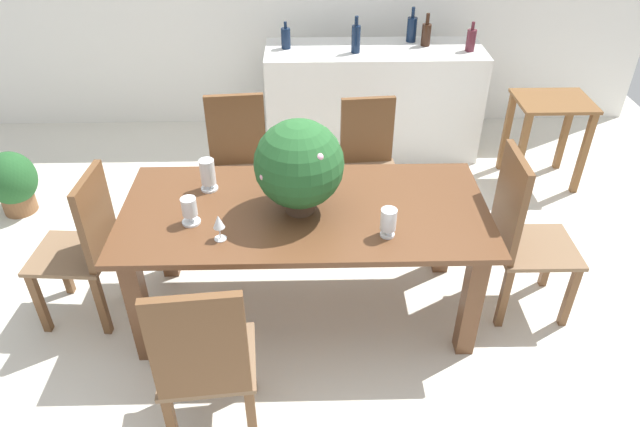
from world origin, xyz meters
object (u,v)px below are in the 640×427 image
Objects in this scene: chair_foot_end at (521,231)px; wine_bottle_clear at (356,38)px; wine_bottle_green at (471,40)px; wine_bottle_tall at (412,29)px; chair_far_left at (238,160)px; chair_head_end at (85,243)px; wine_bottle_amber at (286,38)px; chair_near_left at (205,361)px; crystal_vase_right at (189,209)px; dining_table at (305,227)px; potted_plant_floor at (12,181)px; wine_glass at (219,223)px; crystal_vase_left at (208,173)px; kitchen_counter at (372,101)px; crystal_vase_center_near at (388,221)px; wine_bottle_dark at (426,34)px; side_table at (549,123)px; chair_far_right at (369,161)px.

chair_foot_end is 3.63× the size of wine_bottle_clear.
wine_bottle_tall is at bearing 151.42° from wine_bottle_green.
wine_bottle_tall is at bearing 38.46° from chair_far_left.
chair_head_end is 1.21m from chair_far_left.
chair_head_end is at bearing -117.87° from wine_bottle_amber.
chair_near_left is 0.85m from crystal_vase_right.
dining_table is 6.95× the size of wine_bottle_clear.
potted_plant_floor is at bearing 167.80° from chair_far_left.
wine_glass is (-0.43, -0.27, 0.23)m from dining_table.
crystal_vase_left is 0.11× the size of kitchen_counter.
chair_near_left is at bearing -78.71° from crystal_vase_right.
wine_bottle_clear reaches higher than dining_table.
wine_bottle_clear is at bearing 22.98° from chair_foot_end.
wine_bottle_tall reaches higher than crystal_vase_left.
chair_far_left is 1.48m from wine_bottle_clear.
wine_bottle_dark is at bearing 76.08° from crystal_vase_center_near.
wine_glass is at bearing -40.53° from crystal_vase_right.
chair_near_left is 4.37× the size of wine_bottle_green.
wine_bottle_clear reaches higher than chair_foot_end.
crystal_vase_left is at bearing -102.31° from chair_far_left.
side_table is (2.54, 1.61, -0.31)m from crystal_vase_right.
chair_far_right reaches higher than dining_table.
wine_bottle_dark is (-0.34, 0.14, 0.01)m from wine_bottle_green.
chair_near_left is at bearing 45.80° from chair_head_end.
chair_near_left is 0.71m from wine_glass.
wine_bottle_dark is (1.02, 2.13, 0.41)m from dining_table.
wine_bottle_dark reaches higher than crystal_vase_right.
chair_foot_end is 5.54× the size of crystal_vase_left.
chair_head_end is at bearing -134.05° from wine_bottle_tall.
wine_bottle_green is (1.83, 1.08, 0.48)m from chair_far_left.
chair_far_left is 2.47m from side_table.
wine_bottle_amber reaches higher than chair_foot_end.
wine_bottle_dark is 0.37× the size of side_table.
wine_bottle_tall reaches higher than crystal_vase_right.
dining_table is 2.12× the size of chair_far_right.
crystal_vase_center_near is at bearing -101.04° from wine_bottle_tall.
kitchen_counter is (1.04, 2.97, -0.10)m from chair_near_left.
dining_table is at bearing 11.43° from crystal_vase_right.
wine_bottle_clear reaches higher than wine_bottle_tall.
crystal_vase_left is (-0.10, 1.12, 0.29)m from chair_near_left.
chair_foot_end is at bearing -84.00° from wine_bottle_dark.
wine_glass is 2.41m from wine_bottle_clear.
wine_bottle_dark reaches higher than wine_glass.
side_table is (0.70, 1.49, -0.05)m from chair_foot_end.
kitchen_counter is 1.47m from side_table.
dining_table is 2.15m from kitchen_counter.
chair_foot_end is 1.92m from chair_near_left.
chair_far_left is 1.56m from kitchen_counter.
kitchen_counter is 6.34× the size of wine_bottle_tall.
wine_bottle_clear is at bearing -11.38° from wine_bottle_amber.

